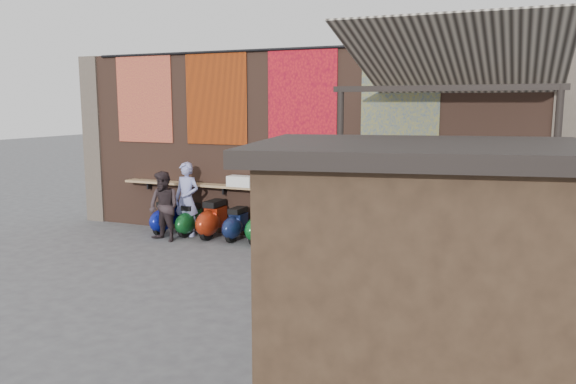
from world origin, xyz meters
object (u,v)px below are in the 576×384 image
object	(u,v)px
shopper_grey	(522,263)
scooter_stool_8	(368,237)
scooter_stool_3	(236,224)
scooter_stool_2	(213,219)
scooter_stool_1	(190,220)
scooter_stool_7	(341,234)
shopper_tan	(394,227)
diner_right	(164,207)
shopper_navy	(461,247)
market_stall	(421,316)
scooter_stool_9	(400,238)
scooter_stool_5	(285,229)
scooter_stool_6	(313,230)
scooter_stool_10	(428,241)
diner_left	(187,199)
shelf_box	(241,181)
scooter_stool_0	(166,217)
scooter_stool_4	(260,226)

from	to	relation	value
shopper_grey	scooter_stool_8	bearing A→B (deg)	-45.16
scooter_stool_3	shopper_grey	size ratio (longest dim) A/B	0.44
scooter_stool_2	shopper_grey	bearing A→B (deg)	-23.29
scooter_stool_1	scooter_stool_8	bearing A→B (deg)	-0.03
scooter_stool_1	scooter_stool_7	world-z (taller)	scooter_stool_7
scooter_stool_1	shopper_tan	distance (m)	4.75
diner_right	shopper_navy	distance (m)	6.35
scooter_stool_1	market_stall	bearing A→B (deg)	-45.16
scooter_stool_1	shopper_navy	xyz separation A→B (m)	(5.95, -2.14, 0.50)
scooter_stool_9	shopper_navy	world-z (taller)	shopper_navy
scooter_stool_5	market_stall	xyz separation A→B (m)	(3.75, -6.07, 0.89)
scooter_stool_3	scooter_stool_5	bearing A→B (deg)	0.50
scooter_stool_6	market_stall	bearing A→B (deg)	-62.65
scooter_stool_1	scooter_stool_10	bearing A→B (deg)	-0.48
scooter_stool_3	shopper_grey	xyz separation A→B (m)	(5.61, -2.65, 0.49)
scooter_stool_1	scooter_stool_10	xyz separation A→B (m)	(5.17, -0.04, 0.03)
scooter_stool_3	diner_left	world-z (taller)	diner_left
scooter_stool_5	diner_right	world-z (taller)	diner_right
shelf_box	scooter_stool_6	bearing A→B (deg)	-8.45
scooter_stool_2	scooter_stool_8	size ratio (longest dim) A/B	1.18
scooter_stool_0	diner_right	xyz separation A→B (m)	(0.38, -0.60, 0.38)
scooter_stool_7	scooter_stool_9	size ratio (longest dim) A/B	0.92
shelf_box	scooter_stool_6	xyz separation A→B (m)	(1.75, -0.26, -0.87)
shelf_box	scooter_stool_10	world-z (taller)	shelf_box
scooter_stool_0	shelf_box	bearing A→B (deg)	9.87
scooter_stool_0	diner_right	distance (m)	0.80
diner_right	scooter_stool_6	bearing A→B (deg)	23.95
scooter_stool_5	scooter_stool_1	bearing A→B (deg)	-179.66
scooter_stool_6	scooter_stool_10	distance (m)	2.28
shelf_box	scooter_stool_4	distance (m)	1.07
scooter_stool_6	scooter_stool_9	size ratio (longest dim) A/B	0.94
scooter_stool_4	shopper_tan	size ratio (longest dim) A/B	0.52
scooter_stool_2	scooter_stool_3	xyz separation A→B (m)	(0.58, -0.01, -0.06)
scooter_stool_9	scooter_stool_6	bearing A→B (deg)	178.79
diner_left	shopper_grey	xyz separation A→B (m)	(6.80, -2.61, 0.02)
shopper_navy	shopper_grey	distance (m)	0.96
scooter_stool_0	scooter_stool_6	size ratio (longest dim) A/B	0.98
scooter_stool_2	shopper_tan	world-z (taller)	shopper_tan
diner_left	market_stall	xyz separation A→B (m)	(6.06, -6.02, 0.42)
scooter_stool_2	shopper_tan	xyz separation A→B (m)	(4.10, -0.75, 0.33)
scooter_stool_8	scooter_stool_10	bearing A→B (deg)	-2.05
shopper_tan	shelf_box	bearing A→B (deg)	131.15
scooter_stool_5	scooter_stool_3	bearing A→B (deg)	-179.50
scooter_stool_10	shopper_tan	bearing A→B (deg)	-125.48
scooter_stool_5	scooter_stool_6	distance (m)	0.61
scooter_stool_2	diner_right	xyz separation A→B (m)	(-0.80, -0.65, 0.34)
shopper_grey	shopper_tan	xyz separation A→B (m)	(-2.09, 1.91, -0.10)
scooter_stool_0	shopper_navy	distance (m)	6.89
scooter_stool_8	shopper_grey	world-z (taller)	shopper_grey
scooter_stool_5	diner_left	size ratio (longest dim) A/B	0.44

